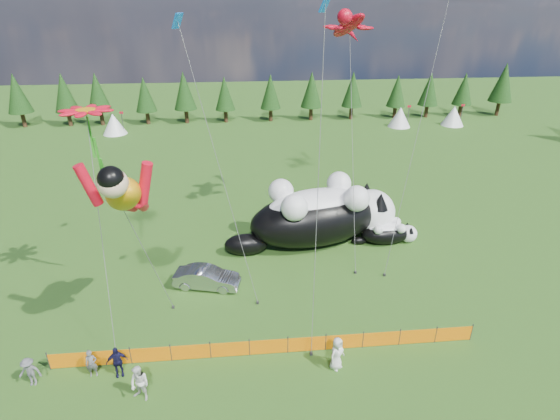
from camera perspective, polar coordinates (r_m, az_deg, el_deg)
ground at (r=26.33m, az=-1.95°, el=-13.73°), size 160.00×160.00×0.00m
safety_fence at (r=23.75m, az=-1.49°, el=-17.41°), size 22.06×0.06×1.10m
tree_line at (r=66.49m, az=-4.59°, el=14.79°), size 90.00×4.00×8.00m
festival_tents at (r=63.33m, az=5.82°, el=11.76°), size 50.00×3.20×2.80m
cat_large at (r=32.67m, az=5.64°, el=-0.51°), size 13.35×6.86×4.87m
cat_small at (r=33.98m, az=14.03°, el=-2.87°), size 5.02×1.81×1.81m
car at (r=28.62m, az=-9.53°, el=-8.74°), size 4.41×2.35×1.38m
spectator_a at (r=24.35m, az=-23.40°, el=-17.93°), size 0.60×0.44×1.53m
spectator_b at (r=22.38m, az=-17.86°, el=-20.78°), size 1.08×0.92×1.91m
spectator_c at (r=23.84m, az=-20.51°, el=-18.07°), size 1.12×0.77×1.74m
spectator_d at (r=25.13m, az=-29.88°, el=-17.87°), size 1.05×0.55×1.60m
spectator_e at (r=22.97m, az=7.44°, el=-18.07°), size 1.08×1.03×1.86m
superhero_kite at (r=21.61m, az=-19.82°, el=1.97°), size 6.34×6.56×11.07m
gecko_kite at (r=33.00m, az=8.90°, el=22.67°), size 4.44×11.50×17.21m
flower_kite at (r=24.80m, az=-23.96°, el=11.38°), size 2.81×7.14×12.86m
diamond_kite_a at (r=25.37m, az=-12.80°, el=21.62°), size 4.11×4.45×16.85m
diamond_kite_c at (r=19.48m, az=5.86°, el=23.07°), size 0.86×2.83×17.41m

